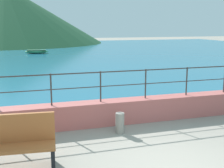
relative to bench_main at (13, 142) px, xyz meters
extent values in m
cube|color=#BC605B|center=(3.13, 2.10, -0.21)|extent=(20.00, 0.56, 0.70)
cylinder|color=#383330|center=(1.01, 2.10, 0.59)|extent=(0.04, 0.04, 0.90)
cylinder|color=#383330|center=(2.42, 2.10, 0.59)|extent=(0.04, 0.04, 0.90)
cylinder|color=#383330|center=(3.84, 2.10, 0.59)|extent=(0.04, 0.04, 0.90)
cylinder|color=#383330|center=(5.25, 2.10, 0.59)|extent=(0.04, 0.04, 0.90)
cylinder|color=#383330|center=(6.67, 2.10, 0.59)|extent=(0.04, 0.04, 0.90)
cylinder|color=#383330|center=(3.13, 2.10, 1.01)|extent=(18.40, 0.04, 0.04)
cylinder|color=#383330|center=(3.13, 2.10, 0.59)|extent=(18.40, 0.03, 0.03)
cube|color=#236B89|center=(3.13, 24.74, -0.53)|extent=(64.00, 44.32, 0.06)
cone|color=#1E4C2D|center=(-1.52, 44.24, 3.88)|extent=(29.96, 29.96, 8.88)
cube|color=#B76633|center=(-0.01, -0.09, -0.10)|extent=(1.74, 0.69, 0.06)
cube|color=#B76633|center=(0.01, 0.12, 0.25)|extent=(1.71, 0.32, 0.64)
cube|color=black|center=(0.78, -0.17, -0.34)|extent=(0.13, 0.47, 0.43)
cylinder|color=gray|center=(2.73, 1.25, -0.28)|extent=(0.24, 0.24, 0.57)
ellipsoid|color=#338C59|center=(1.85, 24.85, -0.32)|extent=(2.43, 1.34, 0.36)
cube|color=#1C4D31|center=(1.85, 24.85, -0.17)|extent=(1.95, 1.11, 0.06)
camera|label=1|loc=(0.24, -6.10, 2.36)|focal=47.89mm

